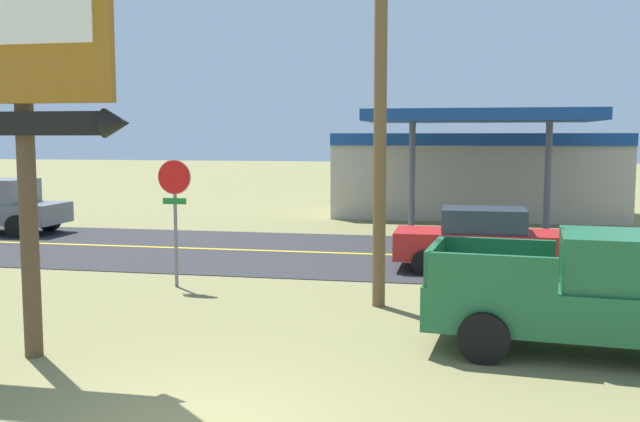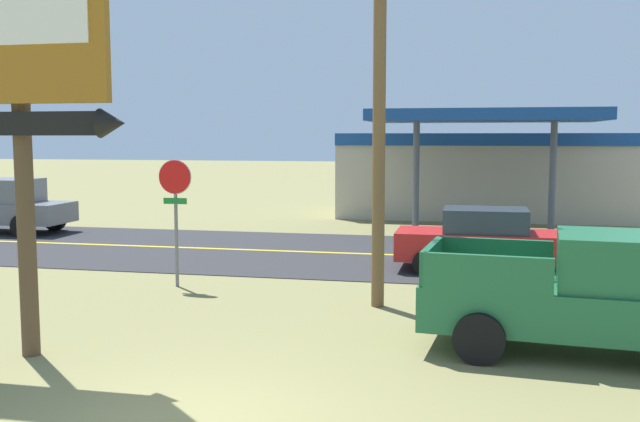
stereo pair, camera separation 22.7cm
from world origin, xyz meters
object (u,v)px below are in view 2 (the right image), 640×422
at_px(gas_station, 481,172).
at_px(car_red_mid_lane, 480,240).
at_px(utility_pole, 379,73).
at_px(pickup_green_parked_on_lawn, 594,296).
at_px(stop_sign, 175,200).
at_px(motel_sign, 17,58).
at_px(pickup_grey_on_road, 0,206).

relative_size(gas_station, car_red_mid_lane, 2.86).
bearing_deg(utility_pole, pickup_green_parked_on_lawn, -34.30).
bearing_deg(gas_station, car_red_mid_lane, -90.55).
height_order(stop_sign, utility_pole, utility_pole).
xyz_separation_m(motel_sign, pickup_green_parked_on_lawn, (8.69, 2.01, -3.69)).
distance_m(stop_sign, utility_pole, 5.59).
relative_size(motel_sign, pickup_green_parked_on_lawn, 1.27).
bearing_deg(utility_pole, gas_station, 82.86).
bearing_deg(car_red_mid_lane, pickup_green_parked_on_lawn, -76.22).
bearing_deg(gas_station, pickup_grey_on_road, -151.19).
relative_size(stop_sign, pickup_grey_on_road, 0.57).
distance_m(motel_sign, pickup_grey_on_road, 16.66).
xyz_separation_m(stop_sign, utility_pole, (4.81, -0.93, 2.70)).
bearing_deg(gas_station, stop_sign, -112.76).
bearing_deg(motel_sign, pickup_grey_on_road, 127.46).
bearing_deg(utility_pole, stop_sign, 169.01).
relative_size(stop_sign, pickup_green_parked_on_lawn, 0.55).
height_order(utility_pole, car_red_mid_lane, utility_pole).
relative_size(stop_sign, car_red_mid_lane, 0.70).
xyz_separation_m(pickup_grey_on_road, car_red_mid_lane, (16.88, -4.00, -0.13)).
bearing_deg(pickup_green_parked_on_lawn, motel_sign, -167.00).
bearing_deg(motel_sign, utility_pole, 42.97).
relative_size(utility_pole, car_red_mid_lane, 2.09).
relative_size(motel_sign, gas_station, 0.57).
relative_size(stop_sign, utility_pole, 0.34).
distance_m(stop_sign, car_red_mid_lane, 7.77).
distance_m(stop_sign, pickup_grey_on_road, 12.47).
xyz_separation_m(utility_pole, gas_station, (2.21, 17.67, -2.78)).
height_order(pickup_green_parked_on_lawn, car_red_mid_lane, pickup_green_parked_on_lawn).
relative_size(motel_sign, stop_sign, 2.31).
height_order(utility_pole, pickup_green_parked_on_lawn, utility_pole).
bearing_deg(pickup_green_parked_on_lawn, pickup_grey_on_road, 149.61).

